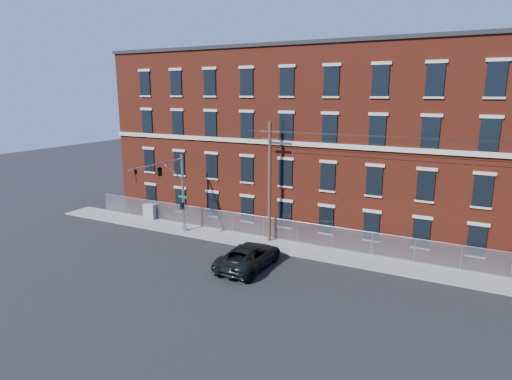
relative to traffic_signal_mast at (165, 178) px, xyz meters
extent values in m
plane|color=black|center=(6.00, -2.18, -5.39)|extent=(140.00, 140.00, 0.00)
cube|color=gray|center=(18.00, 2.82, -5.33)|extent=(65.00, 3.00, 0.12)
cube|color=maroon|center=(18.00, 11.82, 2.61)|extent=(55.00, 14.00, 16.00)
cube|color=black|center=(18.00, 11.82, 10.76)|extent=(55.30, 14.30, 0.30)
cube|color=#BAAF9B|center=(18.00, 4.74, 2.91)|extent=(55.00, 0.18, 0.35)
cube|color=black|center=(-5.83, 4.76, -3.19)|extent=(1.20, 0.10, 2.20)
cube|color=black|center=(-5.83, 4.76, 0.41)|extent=(1.20, 0.10, 2.20)
cube|color=black|center=(-5.83, 4.76, 4.21)|extent=(1.20, 0.10, 2.20)
cube|color=black|center=(-5.83, 4.76, 7.81)|extent=(1.20, 0.10, 2.20)
cube|color=black|center=(-2.17, 4.76, -3.19)|extent=(1.20, 0.10, 2.20)
cube|color=black|center=(-2.17, 4.76, 0.41)|extent=(1.20, 0.10, 2.20)
cube|color=black|center=(-2.17, 4.76, 4.21)|extent=(1.20, 0.10, 2.20)
cube|color=black|center=(-2.17, 4.76, 7.81)|extent=(1.20, 0.10, 2.20)
cube|color=black|center=(1.50, 4.76, -3.19)|extent=(1.20, 0.10, 2.20)
cube|color=black|center=(1.50, 4.76, 0.41)|extent=(1.20, 0.10, 2.20)
cube|color=black|center=(1.50, 4.76, 4.21)|extent=(1.20, 0.10, 2.20)
cube|color=black|center=(1.50, 4.76, 7.81)|extent=(1.20, 0.10, 2.20)
cube|color=black|center=(5.17, 4.76, -3.19)|extent=(1.20, 0.10, 2.20)
cube|color=black|center=(5.17, 4.76, 0.41)|extent=(1.20, 0.10, 2.20)
cube|color=black|center=(5.17, 4.76, 4.21)|extent=(1.20, 0.10, 2.20)
cube|color=black|center=(5.17, 4.76, 7.81)|extent=(1.20, 0.10, 2.20)
cube|color=black|center=(8.83, 4.76, -3.19)|extent=(1.20, 0.10, 2.20)
cube|color=black|center=(8.83, 4.76, 0.41)|extent=(1.20, 0.10, 2.20)
cube|color=black|center=(8.83, 4.76, 4.21)|extent=(1.20, 0.10, 2.20)
cube|color=black|center=(8.83, 4.76, 7.81)|extent=(1.20, 0.10, 2.20)
cube|color=black|center=(12.50, 4.76, -3.19)|extent=(1.20, 0.10, 2.20)
cube|color=black|center=(12.50, 4.76, 0.41)|extent=(1.20, 0.10, 2.20)
cube|color=black|center=(12.50, 4.76, 4.21)|extent=(1.20, 0.10, 2.20)
cube|color=black|center=(12.50, 4.76, 7.81)|extent=(1.20, 0.10, 2.20)
cube|color=black|center=(16.17, 4.76, -3.19)|extent=(1.20, 0.10, 2.20)
cube|color=black|center=(16.17, 4.76, 0.41)|extent=(1.20, 0.10, 2.20)
cube|color=black|center=(16.17, 4.76, 4.21)|extent=(1.20, 0.10, 2.20)
cube|color=black|center=(16.17, 4.76, 7.81)|extent=(1.20, 0.10, 2.20)
cube|color=black|center=(19.83, 4.76, -3.19)|extent=(1.20, 0.10, 2.20)
cube|color=black|center=(19.83, 4.76, 0.41)|extent=(1.20, 0.10, 2.20)
cube|color=black|center=(19.83, 4.76, 4.21)|extent=(1.20, 0.10, 2.20)
cube|color=black|center=(19.83, 4.76, 7.81)|extent=(1.20, 0.10, 2.20)
cube|color=black|center=(23.50, 4.76, -3.19)|extent=(1.20, 0.10, 2.20)
cube|color=black|center=(23.50, 4.76, 0.41)|extent=(1.20, 0.10, 2.20)
cube|color=black|center=(23.50, 4.76, 4.21)|extent=(1.20, 0.10, 2.20)
cube|color=black|center=(23.50, 4.76, 7.81)|extent=(1.20, 0.10, 2.20)
cube|color=#A5A8AD|center=(18.00, 4.12, -4.37)|extent=(59.00, 0.02, 1.80)
cylinder|color=#9EA0A5|center=(18.00, 4.12, -3.47)|extent=(59.00, 0.04, 0.04)
cylinder|color=#9EA0A5|center=(-11.50, 4.12, -4.37)|extent=(0.06, 0.06, 1.85)
cylinder|color=#9EA0A5|center=(-8.39, 4.12, -4.37)|extent=(0.06, 0.06, 1.85)
cylinder|color=#9EA0A5|center=(-5.29, 4.12, -4.37)|extent=(0.06, 0.06, 1.85)
cylinder|color=#9EA0A5|center=(-2.18, 4.12, -4.37)|extent=(0.06, 0.06, 1.85)
cylinder|color=#9EA0A5|center=(0.92, 4.12, -4.37)|extent=(0.06, 0.06, 1.85)
cylinder|color=#9EA0A5|center=(4.03, 4.12, -4.37)|extent=(0.06, 0.06, 1.85)
cylinder|color=#9EA0A5|center=(7.13, 4.12, -4.37)|extent=(0.06, 0.06, 1.85)
cylinder|color=#9EA0A5|center=(10.24, 4.12, -4.37)|extent=(0.06, 0.06, 1.85)
cylinder|color=#9EA0A5|center=(13.34, 4.12, -4.37)|extent=(0.06, 0.06, 1.85)
cylinder|color=#9EA0A5|center=(16.45, 4.12, -4.37)|extent=(0.06, 0.06, 1.85)
cylinder|color=#9EA0A5|center=(19.55, 4.12, -4.37)|extent=(0.06, 0.06, 1.85)
cylinder|color=#9EA0A5|center=(22.66, 4.12, -4.37)|extent=(0.06, 0.06, 1.85)
cylinder|color=#9EA0A5|center=(25.76, 4.12, -4.37)|extent=(0.06, 0.06, 1.85)
cylinder|color=#9EA0A5|center=(0.00, 2.32, -1.77)|extent=(0.22, 0.22, 7.00)
cylinder|color=#9EA0A5|center=(0.00, 2.32, -5.07)|extent=(0.50, 0.50, 0.40)
cylinder|color=#9EA0A5|center=(0.00, -0.93, 1.33)|extent=(0.14, 6.50, 0.14)
cylinder|color=#9EA0A5|center=(0.00, 1.12, 0.33)|extent=(0.08, 2.18, 1.56)
cube|color=#0C592D|center=(0.05, 2.17, -2.07)|extent=(0.90, 0.03, 0.22)
cube|color=black|center=(0.00, 2.07, -2.87)|extent=(0.25, 0.25, 0.60)
imported|color=black|center=(0.00, -3.48, 0.78)|extent=(0.16, 0.20, 1.00)
imported|color=black|center=(0.00, -0.68, 0.78)|extent=(0.53, 2.48, 1.00)
cylinder|color=#4D3526|center=(8.00, 3.42, -0.27)|extent=(0.28, 0.28, 10.00)
cube|color=#4D3526|center=(8.00, 3.42, 3.93)|extent=(1.80, 0.12, 0.12)
cube|color=#4D3526|center=(8.00, 3.42, 3.33)|extent=(1.40, 0.12, 0.12)
imported|color=black|center=(9.03, -2.15, -4.53)|extent=(2.93, 6.22, 1.72)
cube|color=gray|center=(-5.32, 3.82, -4.53)|extent=(1.23, 0.71, 1.47)
camera|label=1|loc=(22.77, -27.70, 6.98)|focal=30.08mm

